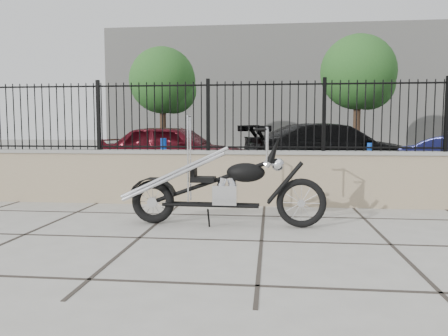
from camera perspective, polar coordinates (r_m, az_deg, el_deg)
ground_plane at (r=5.31m, az=4.90°, el=-9.51°), size 90.00×90.00×0.00m
parking_lot at (r=17.69m, az=5.80°, el=0.80°), size 30.00×30.00×0.00m
retaining_wall at (r=7.68m, az=5.34°, el=-1.30°), size 14.00×0.36×0.96m
iron_fence at (r=7.64m, az=5.41°, el=6.78°), size 14.00×0.08×1.20m
background_building at (r=31.75m, az=6.03°, el=9.96°), size 22.00×6.00×8.00m
chopper_motorcycle at (r=6.00m, az=-0.31°, el=-0.26°), size 2.60×0.53×1.55m
car_red at (r=12.29m, az=-6.43°, el=2.31°), size 4.58×2.55×1.47m
car_black at (r=12.76m, az=13.97°, el=2.34°), size 5.54×3.87×1.49m
bollard_a at (r=10.04m, az=-7.87°, el=0.67°), size 0.14×0.14×1.13m
bollard_b at (r=10.38m, az=18.44°, el=0.31°), size 0.13×0.13×1.02m
tree_left at (r=22.12m, az=-8.05°, el=11.64°), size 3.26×3.26×5.50m
tree_right at (r=21.76m, az=17.12°, el=12.28°), size 3.48×3.48×5.88m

